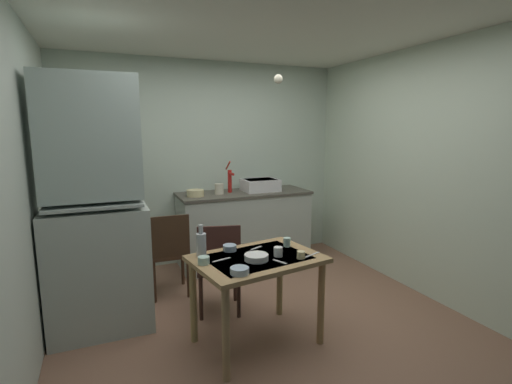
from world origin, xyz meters
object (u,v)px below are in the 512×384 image
at_px(mixing_bowl_counter, 195,193).
at_px(glass_bottle, 201,244).
at_px(dining_table, 257,270).
at_px(chair_by_counter, 169,252).
at_px(hutch_cabinet, 95,217).
at_px(sink_basin, 260,185).
at_px(mug_tall, 287,242).
at_px(hand_pump, 230,179).
at_px(chair_far_side, 219,266).
at_px(serving_bowl_wide, 240,271).

distance_m(mixing_bowl_counter, glass_bottle, 1.54).
bearing_deg(dining_table, glass_bottle, 154.69).
bearing_deg(chair_by_counter, glass_bottle, -84.26).
height_order(hutch_cabinet, sink_basin, hutch_cabinet).
bearing_deg(mug_tall, sink_basin, 74.36).
distance_m(hand_pump, glass_bottle, 1.80).
bearing_deg(dining_table, chair_far_side, 103.24).
relative_size(sink_basin, glass_bottle, 1.75).
distance_m(dining_table, chair_by_counter, 1.25).
bearing_deg(sink_basin, glass_bottle, -127.18).
relative_size(chair_far_side, mug_tall, 11.46).
xyz_separation_m(hutch_cabinet, glass_bottle, (0.75, -0.50, -0.17)).
bearing_deg(dining_table, serving_bowl_wide, -132.20).
xyz_separation_m(hand_pump, dining_table, (-0.39, -1.78, -0.48)).
xyz_separation_m(hutch_cabinet, sink_basin, (1.93, 1.06, 0.00)).
xyz_separation_m(hutch_cabinet, chair_far_side, (1.01, -0.11, -0.53)).
relative_size(hutch_cabinet, glass_bottle, 8.45).
height_order(hand_pump, chair_far_side, hand_pump).
bearing_deg(hutch_cabinet, chair_by_counter, 34.86).
distance_m(hand_pump, chair_far_side, 1.46).
height_order(mixing_bowl_counter, chair_by_counter, mixing_bowl_counter).
height_order(hand_pump, mug_tall, hand_pump).
xyz_separation_m(mixing_bowl_counter, mug_tall, (0.41, -1.55, -0.20)).
height_order(mixing_bowl_counter, glass_bottle, mixing_bowl_counter).
distance_m(chair_by_counter, mug_tall, 1.33).
bearing_deg(hutch_cabinet, glass_bottle, -33.39).
bearing_deg(hand_pump, mixing_bowl_counter, -168.36).
bearing_deg(hand_pump, serving_bowl_wide, -107.19).
bearing_deg(mug_tall, chair_by_counter, 129.52).
bearing_deg(mug_tall, glass_bottle, 176.23).
bearing_deg(hand_pump, dining_table, -102.36).
bearing_deg(glass_bottle, mixing_bowl_counter, 77.84).
xyz_separation_m(chair_far_side, mug_tall, (0.47, -0.44, 0.29)).
distance_m(sink_basin, chair_far_side, 1.57).
relative_size(dining_table, chair_far_side, 1.22).
height_order(dining_table, chair_far_side, chair_far_side).
relative_size(chair_far_side, serving_bowl_wide, 6.62).
xyz_separation_m(hutch_cabinet, mixing_bowl_counter, (1.08, 1.01, -0.04)).
distance_m(sink_basin, hand_pump, 0.40).
height_order(mixing_bowl_counter, serving_bowl_wide, mixing_bowl_counter).
bearing_deg(sink_basin, hand_pump, 173.42).
bearing_deg(dining_table, hand_pump, 77.64).
relative_size(sink_basin, serving_bowl_wide, 3.33).
bearing_deg(chair_far_side, chair_by_counter, 122.25).
bearing_deg(serving_bowl_wide, glass_bottle, 108.25).
bearing_deg(hutch_cabinet, chair_far_side, -5.94).
bearing_deg(chair_by_counter, hand_pump, 36.20).
height_order(mixing_bowl_counter, mug_tall, mixing_bowl_counter).
distance_m(serving_bowl_wide, mug_tall, 0.71).
bearing_deg(serving_bowl_wide, mug_tall, 35.17).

